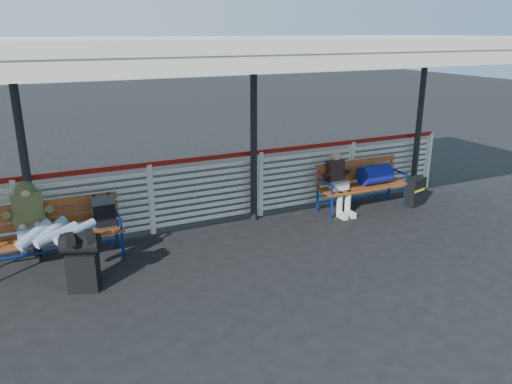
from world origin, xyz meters
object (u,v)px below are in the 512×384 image
luggage_stack (82,260)px  suitcase_side (415,191)px  traveler_man (47,227)px  companion_person (339,182)px  bench_right (369,177)px  bench_left (72,222)px

luggage_stack → suitcase_side: 6.31m
luggage_stack → suitcase_side: bearing=29.1°
luggage_stack → traveler_man: bearing=139.2°
luggage_stack → suitcase_side: (6.27, 0.73, -0.16)m
luggage_stack → companion_person: 4.78m
traveler_man → luggage_stack: bearing=-63.3°
bench_right → traveler_man: bearing=-176.5°
traveler_man → companion_person: (5.01, 0.34, -0.10)m
traveler_man → suitcase_side: traveler_man is taller
bench_left → bench_right: bearing=0.0°
companion_person → luggage_stack: bearing=-167.5°
bench_left → suitcase_side: bearing=-2.7°
bench_left → suitcase_side: 6.27m
bench_left → traveler_man: (-0.35, -0.34, 0.10)m
bench_left → traveler_man: bearing=-135.6°
traveler_man → companion_person: traveler_man is taller
traveler_man → bench_left: bearing=44.4°
luggage_stack → companion_person: companion_person is taller
luggage_stack → bench_left: 1.04m
luggage_stack → companion_person: size_ratio=0.69×
bench_left → traveler_man: traveler_man is taller
bench_right → traveler_man: 5.71m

